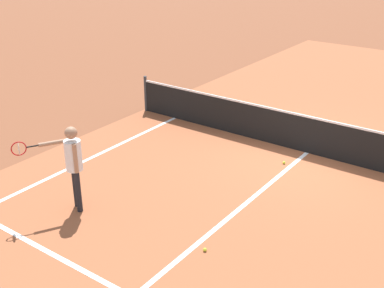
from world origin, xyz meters
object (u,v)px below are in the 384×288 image
(net, at_px, (309,134))
(player_near, at_px, (72,159))
(tennis_ball_near_net, at_px, (284,163))
(tennis_ball_mid_court, at_px, (205,250))

(net, height_order, player_near, player_near)
(net, distance_m, tennis_ball_near_net, 1.03)
(player_near, bearing_deg, tennis_ball_near_net, 60.01)
(tennis_ball_near_net, height_order, tennis_ball_mid_court, same)
(net, bearing_deg, player_near, -117.10)
(tennis_ball_mid_court, bearing_deg, player_near, -173.69)
(player_near, bearing_deg, tennis_ball_mid_court, 6.31)
(tennis_ball_mid_court, bearing_deg, tennis_ball_near_net, 96.08)
(player_near, height_order, tennis_ball_mid_court, player_near)
(tennis_ball_near_net, relative_size, tennis_ball_mid_court, 1.00)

